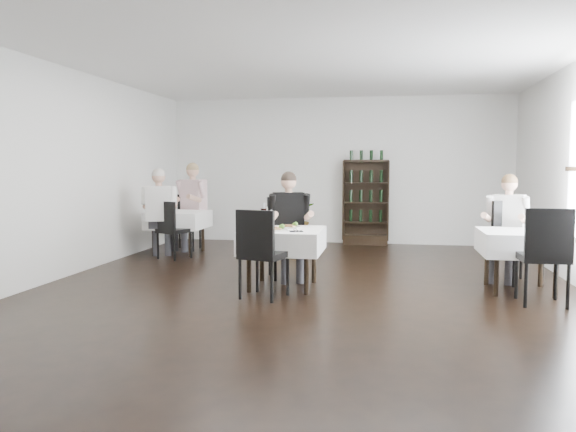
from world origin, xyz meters
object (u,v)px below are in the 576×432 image
Objects in this scene: main_table at (283,240)px; potted_tree at (296,218)px; diner_main at (289,217)px; wine_shelf at (366,203)px.

potted_tree is (-0.51, 4.20, -0.09)m from main_table.
diner_main reaches higher than potted_tree.
wine_shelf reaches higher than main_table.
wine_shelf is 1.16× the size of diner_main.
diner_main reaches higher than main_table.
wine_shelf reaches higher than potted_tree.
main_table is at bearing -89.42° from diner_main.
main_table is 0.97× the size of potted_tree.
wine_shelf is at bearing 78.22° from main_table.
wine_shelf is 1.70× the size of main_table.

